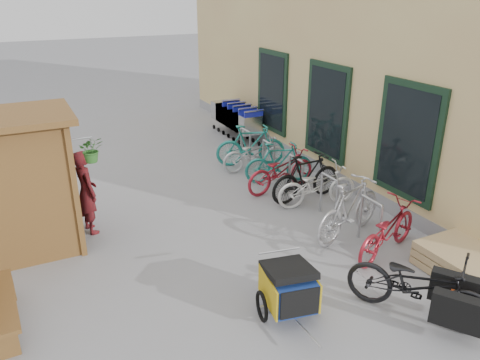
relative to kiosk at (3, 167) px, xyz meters
name	(u,v)px	position (x,y,z in m)	size (l,w,h in m)	color
ground	(254,276)	(3.28, -2.47, -1.55)	(80.00, 80.00, 0.00)	gray
building	(391,18)	(9.77, 2.03, 1.94)	(6.07, 13.00, 7.00)	#D6C27B
kiosk	(3,167)	(0.00, 0.00, 0.00)	(2.49, 1.65, 2.40)	brown
bike_rack	(296,172)	(5.58, -0.07, -1.04)	(0.05, 5.35, 0.86)	#A5A8AD
pallet_stack	(462,262)	(6.28, -3.87, -1.34)	(1.00, 1.20, 0.40)	tan
shopping_carts	(235,117)	(6.28, 4.39, -0.92)	(0.61, 2.42, 1.09)	silver
child_trailer	(289,286)	(3.27, -3.51, -1.10)	(0.89, 1.42, 0.82)	navy
cargo_bike	(420,286)	(4.82, -4.35, -1.05)	(1.61, 1.98, 1.01)	black
person_kiosk	(86,192)	(1.24, 0.21, -0.76)	(0.58, 0.38, 1.58)	maroon
bike_0	(387,230)	(5.60, -2.88, -1.09)	(0.62, 1.77, 0.93)	maroon
bike_1	(349,208)	(5.43, -2.08, -1.00)	(0.52, 1.85, 1.11)	#B5B6BA
bike_2	(317,185)	(5.67, -0.75, -1.10)	(0.60, 1.72, 0.90)	white
bike_3	(306,177)	(5.63, -0.40, -1.03)	(0.49, 1.72, 1.04)	black
bike_4	(281,170)	(5.41, 0.28, -1.08)	(0.63, 1.80, 0.95)	maroon
bike_5	(279,163)	(5.61, 0.70, -1.07)	(0.45, 1.61, 0.97)	teal
bike_6	(254,154)	(5.47, 1.63, -1.11)	(0.58, 1.67, 0.88)	#B5B6BA
bike_7	(251,145)	(5.55, 2.00, -1.02)	(0.50, 1.77, 1.06)	teal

